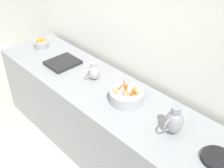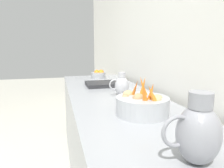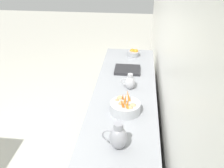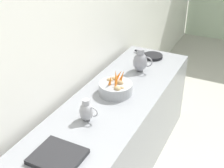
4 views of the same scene
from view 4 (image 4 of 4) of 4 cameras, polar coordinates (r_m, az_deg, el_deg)
The scene contains 7 objects.
tile_wall_left at distance 2.98m, azimuth -5.52°, elevation 12.37°, with size 0.10×8.24×3.00m, color white.
prep_counter at distance 2.90m, azimuth -1.60°, elevation -12.16°, with size 0.73×2.94×0.88m, color gray.
vegetable_colander at distance 2.85m, azimuth 0.70°, elevation -0.67°, with size 0.32×0.32×0.23m.
metal_pitcher_tall at distance 3.25m, azimuth 5.34°, elevation 4.27°, with size 0.21×0.15×0.25m.
metal_pitcher_short at distance 2.48m, azimuth -4.80°, elevation -5.05°, with size 0.17×0.12×0.20m.
counter_sink_basin at distance 2.19m, azimuth -10.12°, elevation -13.22°, with size 0.34×0.30×0.04m, color #232326.
skillet_on_counter at distance 3.63m, azimuth 7.62°, elevation 5.20°, with size 0.37×0.23×0.03m.
Camera 4 is at (-0.42, -2.01, 2.36)m, focal length 48.80 mm.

